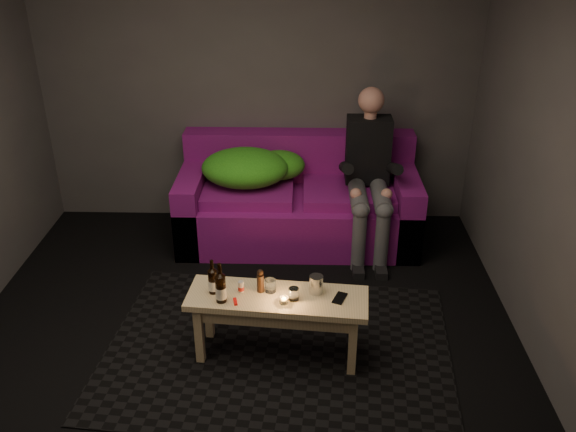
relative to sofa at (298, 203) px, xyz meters
The scene contains 17 objects.
floor 1.89m from the sofa, 101.94° to the right, with size 4.50×4.50×0.00m, color black.
room 1.92m from the sofa, 105.90° to the right, with size 4.50×4.50×4.50m.
rug 1.70m from the sofa, 94.15° to the right, with size 2.39×1.74×0.01m, color black.
sofa is the anchor object (origin of this frame).
green_blanket 0.56m from the sofa, behind, with size 0.94×0.64×0.32m.
person 0.75m from the sofa, 15.85° to the right, with size 0.38×0.88×1.42m.
coffee_table 1.72m from the sofa, 94.03° to the right, with size 1.22×0.49×0.49m.
beer_bottle_a 1.79m from the sofa, 107.94° to the right, with size 0.06×0.06×0.25m.
beer_bottle_b 1.87m from the sofa, 105.10° to the right, with size 0.07×0.07×0.28m.
salt_shaker 1.73m from the sofa, 102.21° to the right, with size 0.04×0.04×0.08m, color silver.
pepper_mill 1.70m from the sofa, 97.99° to the right, with size 0.05×0.05×0.13m, color black.
tumbler_back 1.68m from the sofa, 95.79° to the right, with size 0.07×0.07×0.09m, color white.
tealight 1.81m from the sofa, 92.38° to the right, with size 0.06×0.06×0.04m.
tumbler_front 1.77m from the sofa, 90.37° to the right, with size 0.07×0.07×0.09m, color white.
steel_cup 1.69m from the sofa, 85.37° to the right, with size 0.09×0.09×0.13m, color #ACAFB3.
smartphone 1.77m from the sofa, 80.54° to the right, with size 0.07×0.14×0.01m, color black.
red_lighter 1.85m from the sofa, 102.24° to the right, with size 0.02×0.08×0.01m, color red.
Camera 1 is at (0.42, -3.22, 2.79)m, focal length 38.00 mm.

